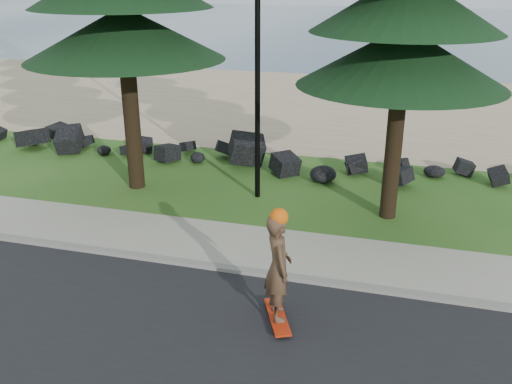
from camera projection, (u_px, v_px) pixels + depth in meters
ground at (219, 249)px, 12.70m from camera, size 160.00×160.00×0.00m
road at (124, 380)px, 8.67m from camera, size 160.00×7.00×0.02m
kerb at (205, 266)px, 11.87m from camera, size 160.00×0.20×0.10m
sidewalk at (222, 243)px, 12.86m from camera, size 160.00×2.00×0.08m
beach_sand at (324, 105)px, 25.67m from camera, size 160.00×15.00×0.01m
ocean at (381, 26)px, 58.32m from camera, size 160.00×58.00×0.01m
seawall_boulders at (278, 168)px, 17.71m from camera, size 60.00×2.40×1.10m
lamp_post at (258, 41)px, 14.02m from camera, size 0.25×0.14×8.14m
skateboarder at (278, 268)px, 9.69m from camera, size 0.74×1.18×2.17m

